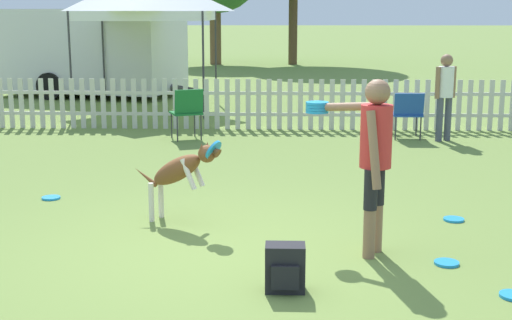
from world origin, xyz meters
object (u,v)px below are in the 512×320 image
(spectator_standing, at_px, (445,90))
(equipment_trailer, at_px, (92,50))
(folding_chair_blue_left, at_px, (408,111))
(frisbee_far_scatter, at_px, (447,263))
(leaping_dog, at_px, (181,169))
(folding_chair_green_right, at_px, (187,109))
(frisbee_near_handler, at_px, (51,198))
(frisbee_midfield, at_px, (454,219))
(handler_person, at_px, (371,146))
(backpack_on_grass, at_px, (285,268))

(spectator_standing, distance_m, equipment_trailer, 10.14)
(folding_chair_blue_left, bearing_deg, frisbee_far_scatter, 84.22)
(leaping_dog, distance_m, folding_chair_blue_left, 6.08)
(folding_chair_green_right, distance_m, spectator_standing, 4.38)
(frisbee_near_handler, xyz_separation_m, frisbee_midfield, (4.52, -0.72, 0.00))
(leaping_dog, distance_m, folding_chair_green_right, 4.99)
(handler_person, distance_m, frisbee_near_handler, 4.05)
(backpack_on_grass, xyz_separation_m, folding_chair_green_right, (-1.65, 6.74, 0.34))
(frisbee_far_scatter, bearing_deg, leaping_dog, 155.27)
(frisbee_near_handler, height_order, folding_chair_blue_left, folding_chair_blue_left)
(equipment_trailer, bearing_deg, spectator_standing, -26.69)
(backpack_on_grass, xyz_separation_m, equipment_trailer, (-5.03, 13.35, 1.00))
(leaping_dog, height_order, frisbee_midfield, leaping_dog)
(frisbee_midfield, distance_m, folding_chair_green_right, 5.88)
(handler_person, distance_m, backpack_on_grass, 1.44)
(leaping_dog, height_order, equipment_trailer, equipment_trailer)
(frisbee_midfield, distance_m, spectator_standing, 4.96)
(backpack_on_grass, distance_m, folding_chair_green_right, 6.95)
(frisbee_far_scatter, bearing_deg, equipment_trailer, 116.88)
(frisbee_far_scatter, height_order, spectator_standing, spectator_standing)
(handler_person, relative_size, backpack_on_grass, 4.19)
(frisbee_near_handler, bearing_deg, folding_chair_blue_left, 41.07)
(frisbee_far_scatter, relative_size, spectator_standing, 0.15)
(frisbee_near_handler, xyz_separation_m, equipment_trailer, (-2.29, 10.63, 1.17))
(handler_person, relative_size, frisbee_far_scatter, 7.35)
(equipment_trailer, bearing_deg, folding_chair_green_right, -49.39)
(frisbee_near_handler, xyz_separation_m, folding_chair_green_right, (1.09, 4.02, 0.52))
(handler_person, distance_m, equipment_trailer, 13.71)
(equipment_trailer, bearing_deg, backpack_on_grass, -55.80)
(frisbee_far_scatter, xyz_separation_m, backpack_on_grass, (-1.41, -0.65, 0.17))
(leaping_dog, xyz_separation_m, frisbee_near_handler, (-1.68, 0.93, -0.56))
(backpack_on_grass, bearing_deg, leaping_dog, 120.71)
(leaping_dog, height_order, frisbee_far_scatter, leaping_dog)
(backpack_on_grass, xyz_separation_m, folding_chair_blue_left, (2.12, 6.96, 0.29))
(frisbee_near_handler, relative_size, folding_chair_blue_left, 0.27)
(frisbee_far_scatter, height_order, equipment_trailer, equipment_trailer)
(folding_chair_blue_left, height_order, folding_chair_green_right, folding_chair_green_right)
(frisbee_midfield, bearing_deg, leaping_dog, -175.80)
(handler_person, height_order, equipment_trailer, equipment_trailer)
(frisbee_midfield, height_order, folding_chair_blue_left, folding_chair_blue_left)
(frisbee_near_handler, bearing_deg, leaping_dog, -29.11)
(leaping_dog, bearing_deg, folding_chair_blue_left, 174.20)
(folding_chair_blue_left, bearing_deg, equipment_trailer, -41.06)
(spectator_standing, height_order, equipment_trailer, equipment_trailer)
(handler_person, bearing_deg, folding_chair_green_right, 48.33)
(handler_person, bearing_deg, frisbee_midfield, -17.79)
(frisbee_near_handler, height_order, backpack_on_grass, backpack_on_grass)
(folding_chair_green_right, bearing_deg, frisbee_near_handler, 52.49)
(leaping_dog, xyz_separation_m, folding_chair_green_right, (-0.59, 4.95, -0.05))
(spectator_standing, bearing_deg, equipment_trailer, -67.58)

